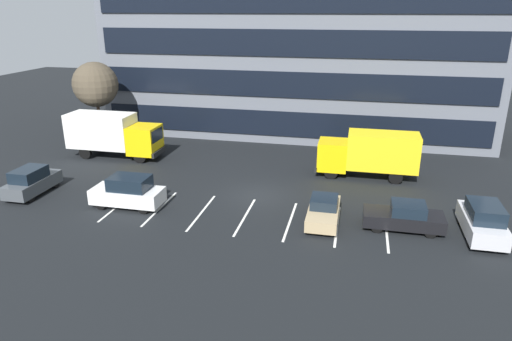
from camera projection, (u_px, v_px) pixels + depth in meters
name	position (u px, v px, depth m)	size (l,w,h in m)	color
ground_plane	(257.00, 195.00, 31.30)	(120.00, 120.00, 0.00)	black
office_building	(297.00, 41.00, 44.78)	(36.73, 10.92, 18.00)	slate
lot_markings	(245.00, 217.00, 28.09)	(16.94, 5.40, 0.01)	silver
box_truck_yellow_all	(369.00, 152.00, 34.04)	(7.40, 2.45, 3.43)	yellow
box_truck_yellow	(113.00, 133.00, 38.73)	(7.97, 2.64, 3.69)	yellow
sedan_black	(404.00, 217.00, 26.30)	(4.51, 1.89, 1.62)	black
suv_white	(128.00, 192.00, 29.23)	(4.53, 1.92, 2.05)	white
suv_silver	(483.00, 221.00, 25.32)	(1.90, 4.48, 2.03)	silver
suv_charcoal	(32.00, 181.00, 31.21)	(1.77, 4.17, 1.89)	#474C51
sedan_tan	(324.00, 211.00, 27.20)	(1.77, 4.23, 1.52)	tan
bare_tree	(95.00, 85.00, 41.31)	(4.03, 4.03, 7.56)	#473323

